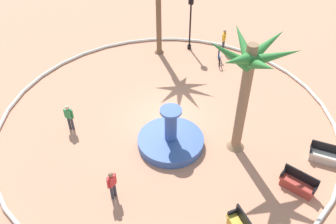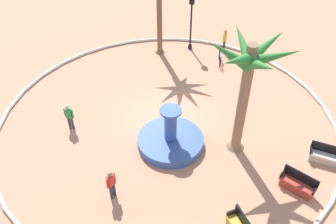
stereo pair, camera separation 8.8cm
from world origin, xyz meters
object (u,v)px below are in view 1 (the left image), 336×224
object	(u,v)px
lamppost	(190,19)
person_cyclist_photo	(69,116)
palm_tree_by_curb	(248,74)
bench_east	(298,184)
person_cyclist_helmet	(224,39)
person_pedestrian_stroll	(112,184)
bicycle_red_frame	(219,58)
fountain	(171,140)
bench_west	(326,156)

from	to	relation	value
lamppost	person_cyclist_photo	xyz separation A→B (m)	(4.25, 10.22, -1.46)
palm_tree_by_curb	bench_east	xyz separation A→B (m)	(-2.98, 1.98, -4.14)
person_cyclist_helmet	person_pedestrian_stroll	bearing A→B (deg)	78.95
person_cyclist_helmet	person_cyclist_photo	world-z (taller)	person_cyclist_helmet
palm_tree_by_curb	bicycle_red_frame	size ratio (longest dim) A/B	3.63
palm_tree_by_curb	person_cyclist_photo	distance (m)	9.54
fountain	person_cyclist_helmet	xyz separation A→B (m)	(-1.18, -10.28, 0.61)
fountain	palm_tree_by_curb	xyz separation A→B (m)	(-3.28, -0.71, 4.16)
fountain	bicycle_red_frame	size ratio (longest dim) A/B	2.01
bench_west	person_pedestrian_stroll	size ratio (longest dim) A/B	1.01
bench_west	person_cyclist_helmet	size ratio (longest dim) A/B	0.99
bench_west	person_cyclist_helmet	world-z (taller)	person_cyclist_helmet
lamppost	fountain	bearing A→B (deg)	97.17
palm_tree_by_curb	lamppost	xyz separation A→B (m)	(4.53, -9.24, -2.13)
fountain	person_cyclist_photo	size ratio (longest dim) A/B	2.14
bicycle_red_frame	person_cyclist_photo	bearing A→B (deg)	53.09
palm_tree_by_curb	lamppost	distance (m)	10.51
fountain	bicycle_red_frame	distance (m)	8.68
fountain	bench_west	distance (m)	7.65
bench_east	bicycle_red_frame	distance (m)	11.11
bench_west	person_cyclist_photo	world-z (taller)	person_cyclist_photo
lamppost	person_cyclist_helmet	size ratio (longest dim) A/B	2.41
bench_west	bicycle_red_frame	xyz separation A→B (m)	(6.44, -7.72, 0.04)
fountain	bench_east	world-z (taller)	fountain
bench_east	lamppost	distance (m)	13.65
person_cyclist_helmet	bench_west	bearing A→B (deg)	124.31
lamppost	person_pedestrian_stroll	world-z (taller)	lamppost
palm_tree_by_curb	person_cyclist_photo	size ratio (longest dim) A/B	3.88
lamppost	person_pedestrian_stroll	bearing A→B (deg)	88.63
palm_tree_by_curb	bench_west	bearing A→B (deg)	-177.84
lamppost	bicycle_red_frame	size ratio (longest dim) A/B	2.36
fountain	palm_tree_by_curb	size ratio (longest dim) A/B	0.55
bench_west	bicycle_red_frame	distance (m)	10.06
fountain	lamppost	distance (m)	10.23
person_pedestrian_stroll	bench_east	bearing A→B (deg)	-161.73
bench_west	lamppost	size ratio (longest dim) A/B	0.41
fountain	person_cyclist_helmet	distance (m)	10.37
fountain	bicycle_red_frame	xyz separation A→B (m)	(-1.16, -8.60, 0.06)
lamppost	person_cyclist_photo	world-z (taller)	lamppost
bench_east	bench_west	bearing A→B (deg)	-122.08
fountain	bench_west	bearing A→B (deg)	-173.44
bench_east	bench_west	world-z (taller)	same
bench_west	person_cyclist_helmet	xyz separation A→B (m)	(6.42, -9.41, 0.58)
fountain	bench_west	size ratio (longest dim) A/B	2.06
person_cyclist_helmet	bicycle_red_frame	bearing A→B (deg)	89.27
bench_west	person_cyclist_photo	size ratio (longest dim) A/B	1.04
palm_tree_by_curb	bicycle_red_frame	distance (m)	9.14
bicycle_red_frame	person_cyclist_photo	xyz separation A→B (m)	(6.66, 8.87, 0.50)
lamppost	bench_east	bearing A→B (deg)	123.79
person_cyclist_photo	person_pedestrian_stroll	distance (m)	5.31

